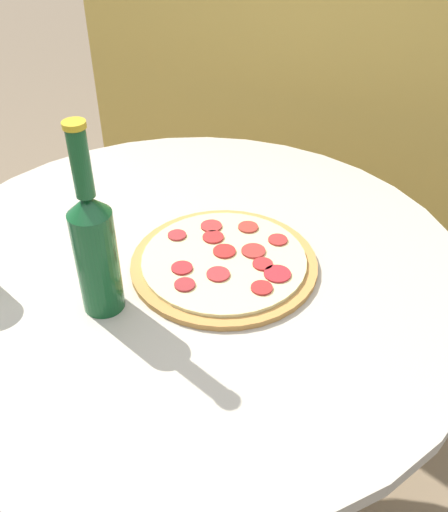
# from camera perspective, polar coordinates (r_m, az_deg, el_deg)

# --- Properties ---
(ground_plane) EXTENTS (8.00, 8.00, 0.00)m
(ground_plane) POSITION_cam_1_polar(r_m,az_deg,el_deg) (1.55, -2.38, -23.63)
(ground_plane) COLOR #7A664C
(table) EXTENTS (0.94, 0.94, 0.77)m
(table) POSITION_cam_1_polar(r_m,az_deg,el_deg) (1.09, -3.14, -9.03)
(table) COLOR #B2A893
(table) RESTS_ON ground_plane
(fence_panel) EXTENTS (1.44, 0.04, 1.55)m
(fence_panel) POSITION_cam_1_polar(r_m,az_deg,el_deg) (1.57, 9.97, 15.25)
(fence_panel) COLOR gold
(fence_panel) RESTS_ON ground_plane
(pizza) EXTENTS (0.31, 0.31, 0.02)m
(pizza) POSITION_cam_1_polar(r_m,az_deg,el_deg) (0.94, 0.03, -0.57)
(pizza) COLOR #B77F3D
(pizza) RESTS_ON table
(beer_bottle) EXTENTS (0.06, 0.06, 0.30)m
(beer_bottle) POSITION_cam_1_polar(r_m,az_deg,el_deg) (0.82, -12.78, 0.89)
(beer_bottle) COLOR #144C23
(beer_bottle) RESTS_ON table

